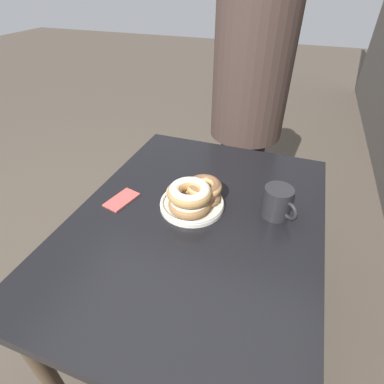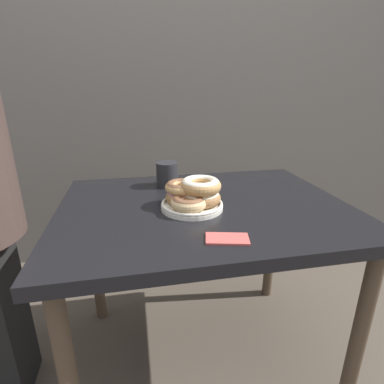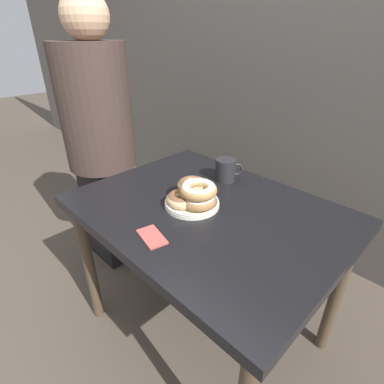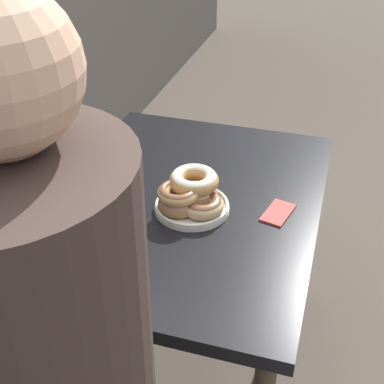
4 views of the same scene
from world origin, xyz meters
name	(u,v)px [view 2 (image 2 of 4)]	position (x,y,z in m)	size (l,w,h in m)	color
wall_back	(168,50)	(0.00, 1.12, 1.30)	(8.00, 0.05, 2.60)	#56514C
dining_table	(204,225)	(0.00, 0.17, 0.62)	(1.01, 0.77, 0.70)	black
donut_plate	(193,195)	(-0.05, 0.14, 0.75)	(0.22, 0.23, 0.10)	silver
coffee_mug	(167,174)	(-0.10, 0.41, 0.75)	(0.10, 0.11, 0.10)	#232326
napkin	(226,239)	(0.00, -0.10, 0.71)	(0.13, 0.09, 0.01)	#BC4C47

